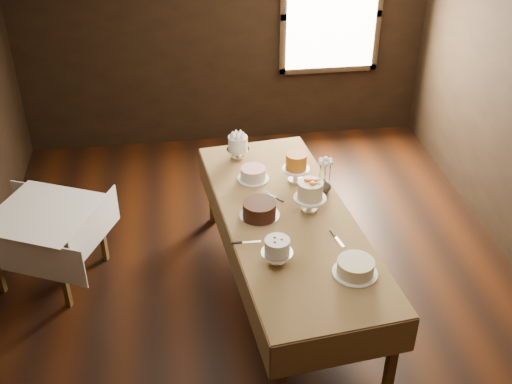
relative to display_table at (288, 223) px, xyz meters
The scene contains 18 objects.
floor 0.82m from the display_table, 164.54° to the left, with size 5.00×6.00×0.01m, color black.
wall_back 3.14m from the display_table, 94.51° to the left, with size 5.00×0.02×2.80m, color black.
window 3.29m from the display_table, 70.61° to the left, with size 1.10×0.05×1.30m, color #FFEABF.
display_table is the anchor object (origin of this frame).
side_table 2.20m from the display_table, 165.73° to the left, with size 1.15×1.15×0.73m.
cake_meringue 1.12m from the display_table, 106.20° to the left, with size 0.23×0.23×0.24m.
cake_lattice 0.69m from the display_table, 108.51° to the left, with size 0.29×0.29×0.11m.
cake_caramel 0.62m from the display_table, 73.37° to the left, with size 0.27×0.27×0.29m.
cake_chocolate 0.28m from the display_table, 167.01° to the left, with size 0.38×0.38×0.13m.
cake_flowers 0.29m from the display_table, 24.29° to the left, with size 0.31×0.31×0.29m.
cake_swirl 0.63m from the display_table, 108.83° to the right, with size 0.27×0.27×0.23m.
cake_cream 0.88m from the display_table, 65.29° to the right, with size 0.39×0.39×0.12m.
cake_server_b 0.53m from the display_table, 48.89° to the right, with size 0.24×0.03×0.01m, color silver.
cake_server_c 0.38m from the display_table, 105.08° to the left, with size 0.24×0.03×0.01m, color silver.
cake_server_d 0.51m from the display_table, 50.36° to the left, with size 0.24×0.03×0.01m, color silver.
cake_server_e 0.47m from the display_table, 139.57° to the right, with size 0.24×0.03×0.01m, color silver.
flower_vase 0.53m from the display_table, 41.86° to the left, with size 0.13×0.13×0.14m, color #2D2823.
flower_bouquet 0.61m from the display_table, 41.86° to the left, with size 0.14×0.14×0.20m, color white, non-canonical shape.
Camera 1 is at (-0.62, -4.31, 3.92)m, focal length 43.81 mm.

